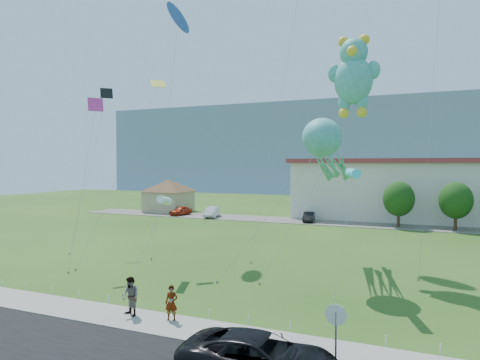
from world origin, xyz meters
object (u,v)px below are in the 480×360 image
pavilion (169,192)px  stop_sign (336,321)px  suv (261,359)px  parked_car_black (309,217)px  octopus_kite (326,149)px  parked_car_silver (212,212)px  pedestrian_right (131,297)px  pedestrian_left (171,303)px  teddy_bear_kite (353,74)px  parked_car_red (181,211)px

pavilion → stop_sign: (33.50, -42.21, -1.15)m
pavilion → suv: bearing=-54.5°
parked_car_black → octopus_kite: 27.67m
stop_sign → parked_car_silver: size_ratio=0.58×
suv → octopus_kite: bearing=2.3°
pavilion → pedestrian_right: (23.37, -40.51, -1.99)m
pedestrian_left → teddy_bear_kite: bearing=52.2°
suv → pedestrian_right: 8.62m
stop_sign → pedestrian_right: 10.31m
pavilion → suv: pavilion is taller
pavilion → pedestrian_right: bearing=-60.0°
pedestrian_right → parked_car_red: 41.56m
pavilion → parked_car_silver: pavilion is taller
suv → pedestrian_right: pedestrian_right is taller
pedestrian_left → parked_car_black: (-2.35, 36.83, -0.24)m
teddy_bear_kite → parked_car_black: bearing=110.9°
pavilion → parked_car_red: (4.27, -3.61, -2.31)m
pedestrian_left → teddy_bear_kite: 20.27m
octopus_kite → pedestrian_right: bearing=-121.5°
stop_sign → parked_car_silver: bearing=122.0°
stop_sign → octopus_kite: bearing=103.1°
teddy_bear_kite → pedestrian_right: bearing=-119.9°
parked_car_black → suv: bearing=-87.8°
parked_car_silver → octopus_kite: 33.54m
pavilion → parked_car_black: size_ratio=2.43×
suv → parked_car_silver: 45.55m
parked_car_silver → pavilion: bearing=145.3°
suv → parked_car_red: suv is taller
stop_sign → parked_car_silver: stop_sign is taller
parked_car_red → parked_car_silver: 5.27m
suv → pedestrian_left: 6.83m
parked_car_black → octopus_kite: size_ratio=0.36×
pedestrian_right → teddy_bear_kite: size_ratio=0.11×
parked_car_red → teddy_bear_kite: bearing=-27.5°
pavilion → stop_sign: 53.90m
stop_sign → suv: bearing=-142.5°
pavilion → parked_car_silver: 10.54m
octopus_kite → teddy_bear_kite: (1.32, 3.05, 5.41)m
parked_car_silver → octopus_kite: bearing=-62.7°
parked_car_red → parked_car_black: size_ratio=1.01×
pedestrian_right → teddy_bear_kite: teddy_bear_kite is taller
pavilion → parked_car_silver: (9.53, -3.89, -2.25)m
suv → parked_car_silver: bearing=27.5°
stop_sign → parked_car_black: stop_sign is taller
pedestrian_left → pedestrian_right: 2.16m
parked_car_black → teddy_bear_kite: bearing=-78.3°
pavilion → parked_car_red: bearing=-40.2°
teddy_bear_kite → parked_car_red: bearing=140.9°
parked_car_silver → octopus_kite: size_ratio=0.42×
suv → octopus_kite: size_ratio=0.55×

